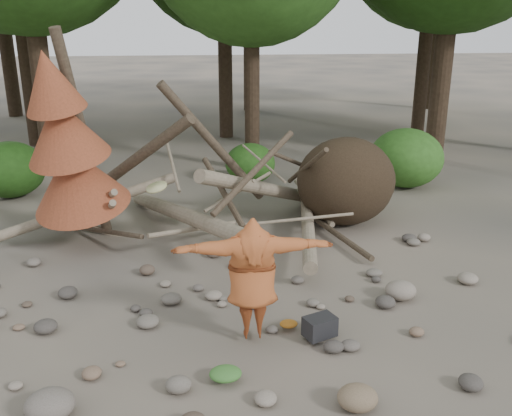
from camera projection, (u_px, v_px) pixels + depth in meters
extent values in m
plane|color=#514C44|center=(248.00, 327.00, 8.69)|extent=(120.00, 120.00, 0.00)
ellipsoid|color=#332619|center=(346.00, 181.00, 12.68)|extent=(2.20, 1.87, 1.98)
cylinder|color=gray|center=(184.00, 215.00, 11.89)|extent=(2.61, 5.11, 1.08)
cylinder|color=gray|center=(266.00, 189.00, 12.43)|extent=(3.18, 3.71, 1.90)
cylinder|color=brown|center=(127.00, 166.00, 12.34)|extent=(3.08, 1.91, 2.49)
cylinder|color=gray|center=(308.00, 222.00, 12.03)|extent=(1.13, 4.98, 0.43)
cylinder|color=brown|center=(214.00, 144.00, 12.60)|extent=(2.39, 1.03, 2.89)
cylinder|color=gray|center=(87.00, 207.00, 11.93)|extent=(3.71, 0.86, 1.20)
cylinder|color=#4C3F30|center=(110.00, 232.00, 11.64)|extent=(1.52, 1.70, 0.49)
cylinder|color=gray|center=(238.00, 192.00, 12.59)|extent=(1.57, 0.85, 0.69)
cylinder|color=#4C3F30|center=(306.00, 166.00, 13.10)|extent=(1.92, 1.25, 1.10)
cylinder|color=gray|center=(173.00, 165.00, 12.04)|extent=(0.37, 1.42, 0.85)
cylinder|color=#4C3F30|center=(338.00, 235.00, 11.88)|extent=(0.79, 2.54, 0.12)
cylinder|color=gray|center=(194.00, 229.00, 11.38)|extent=(1.78, 1.11, 0.29)
cylinder|color=#4C3F30|center=(84.00, 138.00, 11.26)|extent=(0.67, 1.13, 4.35)
cone|color=brown|center=(76.00, 176.00, 11.18)|extent=(2.06, 2.13, 1.86)
cone|color=brown|center=(63.00, 128.00, 10.65)|extent=(1.71, 1.78, 1.65)
cone|color=brown|center=(50.00, 80.00, 10.17)|extent=(1.23, 1.30, 1.41)
cylinder|color=#38281C|center=(34.00, 15.00, 15.67)|extent=(0.56, 0.56, 8.96)
cylinder|color=#38281C|center=(252.00, 49.00, 16.29)|extent=(0.44, 0.44, 7.14)
cylinder|color=#38281C|center=(449.00, 7.00, 17.09)|extent=(0.60, 0.60, 9.45)
cylinder|color=#38281C|center=(22.00, 36.00, 19.51)|extent=(0.42, 0.42, 7.56)
cylinder|color=#38281C|center=(224.00, 21.00, 20.72)|extent=(0.52, 0.52, 8.54)
cylinder|color=#38281C|center=(427.00, 27.00, 21.17)|extent=(0.50, 0.50, 8.12)
cylinder|color=#38281C|center=(1.00, 6.00, 25.03)|extent=(0.62, 0.62, 9.66)
cylinder|color=#38281C|center=(249.00, 17.00, 26.76)|extent=(0.54, 0.54, 8.75)
cylinder|color=#38281C|center=(436.00, 27.00, 27.35)|extent=(0.46, 0.46, 7.84)
ellipsoid|color=#204813|center=(9.00, 170.00, 14.68)|extent=(1.80, 1.80, 1.44)
ellipsoid|color=#2A5C1A|center=(250.00, 163.00, 15.93)|extent=(1.40, 1.40, 1.12)
ellipsoid|color=#346D21|center=(406.00, 158.00, 15.53)|extent=(2.00, 2.00, 1.60)
imported|color=#AF5327|center=(252.00, 278.00, 8.05)|extent=(2.25, 0.64, 1.82)
cylinder|color=tan|center=(157.00, 187.00, 7.56)|extent=(0.37, 0.38, 0.14)
cube|color=black|center=(320.00, 330.00, 8.32)|extent=(0.53, 0.45, 0.30)
ellipsoid|color=#396F2C|center=(226.00, 377.00, 7.37)|extent=(0.42, 0.35, 0.16)
ellipsoid|color=#B0681E|center=(289.00, 327.00, 8.61)|extent=(0.27, 0.22, 0.10)
ellipsoid|color=#6E655C|center=(50.00, 405.00, 6.69)|extent=(0.59, 0.53, 0.35)
ellipsoid|color=#7C664D|center=(358.00, 398.00, 6.86)|extent=(0.50, 0.45, 0.30)
ellipsoid|color=gray|center=(401.00, 290.00, 9.50)|extent=(0.52, 0.47, 0.31)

